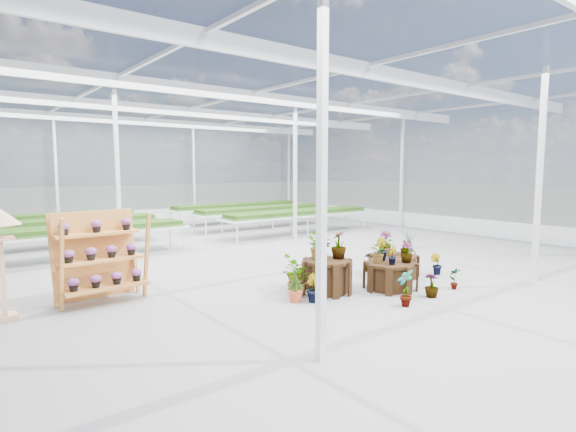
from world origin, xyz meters
TOP-DOWN VIEW (x-y plane):
  - ground_plane at (0.00, 0.00)m, footprint 24.00×24.00m
  - greenhouse_shell at (0.00, 0.00)m, footprint 18.00×24.00m
  - steel_frame at (0.00, 0.00)m, footprint 18.00×24.00m
  - nursery_benches at (0.00, 7.20)m, footprint 16.00×7.00m
  - plinth_tall at (-0.77, -1.71)m, footprint 1.27×1.27m
  - plinth_mid at (0.43, -2.31)m, footprint 1.20×1.20m
  - plinth_low at (1.43, -1.61)m, footprint 1.07×1.07m
  - shelf_rack at (-4.46, 0.42)m, footprint 1.61×0.90m
  - bird_table at (-6.01, 0.29)m, footprint 0.44×0.44m
  - nursery_plants at (-0.07, -1.65)m, footprint 4.62×2.80m

SIDE VIEW (x-z plane):
  - ground_plane at x=0.00m, z-range 0.00..0.00m
  - plinth_low at x=1.43m, z-range 0.00..0.48m
  - plinth_mid at x=0.43m, z-range 0.00..0.56m
  - plinth_tall at x=-0.77m, z-range 0.00..0.66m
  - nursery_benches at x=0.00m, z-range 0.00..0.84m
  - nursery_plants at x=-0.07m, z-range -0.11..1.11m
  - shelf_rack at x=-4.46m, z-range 0.00..1.67m
  - bird_table at x=-6.01m, z-range 0.00..1.85m
  - greenhouse_shell at x=0.00m, z-range 0.00..4.50m
  - steel_frame at x=0.00m, z-range 0.00..4.50m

